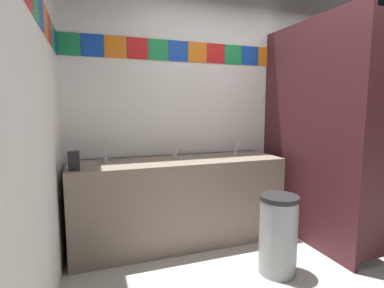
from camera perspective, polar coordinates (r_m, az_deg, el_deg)
name	(u,v)px	position (r m, az deg, el deg)	size (l,w,h in m)	color
wall_back	(239,103)	(3.54, 9.02, 7.88)	(3.87, 0.09, 2.82)	white
wall_side	(20,96)	(1.58, -30.33, 7.99)	(0.09, 3.03, 2.82)	white
vanity_counter	(179,200)	(3.03, -2.60, -10.66)	(2.07, 0.62, 0.85)	gray
faucet_left	(105,157)	(2.90, -16.37, -2.37)	(0.04, 0.10, 0.14)	silver
faucet_center	(176,153)	(3.01, -3.15, -1.73)	(0.04, 0.10, 0.14)	silver
faucet_right	(236,150)	(3.27, 8.53, -1.09)	(0.04, 0.10, 0.14)	silver
soap_dispenser	(74,161)	(2.62, -21.85, -3.01)	(0.09, 0.09, 0.16)	black
stall_divider	(338,135)	(3.08, 26.36, 1.50)	(0.92, 1.37, 2.20)	#471E23
toilet	(322,196)	(3.91, 23.83, -9.17)	(0.39, 0.49, 0.74)	white
trash_bin	(278,234)	(2.62, 16.29, -16.40)	(0.31, 0.31, 0.66)	#999EA3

